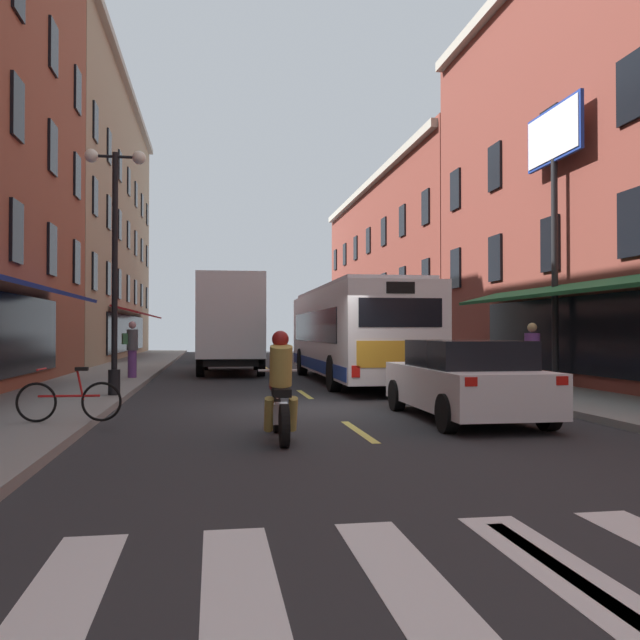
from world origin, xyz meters
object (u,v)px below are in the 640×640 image
Objects in this scene: sedan_near at (222,348)px; pedestrian_mid at (532,358)px; pedestrian_near at (132,348)px; transit_bus at (352,333)px; sedan_mid at (465,380)px; bicycle_near at (69,400)px; box_truck at (231,325)px; motorcycle_rider at (280,393)px; street_lamp_twin at (115,260)px; pedestrian_far at (384,344)px; billboard_sign at (554,172)px.

pedestrian_mid is at bearing -71.91° from sedan_near.
pedestrian_near is 12.63m from pedestrian_mid.
pedestrian_mid is at bearing -64.16° from transit_bus.
pedestrian_near is (-7.08, 1.28, -0.49)m from transit_bus.
sedan_mid is 7.00m from bicycle_near.
box_truck is 5.12m from pedestrian_near.
motorcycle_rider is 7.58m from street_lamp_twin.
bicycle_near is 0.97× the size of pedestrian_far.
pedestrian_near is at bearing -102.51° from sedan_near.
billboard_sign reaches higher than transit_bus.
billboard_sign is at bearing -147.21° from pedestrian_far.
billboard_sign is 1.34× the size of street_lamp_twin.
box_truck is at bearing 122.79° from pedestrian_near.
pedestrian_mid reaches higher than motorcycle_rider.
box_truck is at bearing 72.90° from street_lamp_twin.
box_truck is at bearing -88.74° from sedan_near.
pedestrian_mid reaches higher than sedan_near.
transit_bus is 1.96× the size of street_lamp_twin.
pedestrian_mid is (6.81, -11.37, -0.89)m from box_truck.
transit_bus reaches higher than sedan_mid.
pedestrian_far is (3.20, 8.13, -0.55)m from transit_bus.
motorcycle_rider is 1.21× the size of bicycle_near.
bicycle_near is at bearing -125.86° from transit_bus.
street_lamp_twin is (-3.02, -9.81, 1.45)m from box_truck.
pedestrian_mid is at bearing 17.82° from bicycle_near.
transit_bus is 8.76m from pedestrian_far.
motorcycle_rider is at bearing -154.81° from sedan_mid.
sedan_mid is at bearing 1.34° from bicycle_near.
bicycle_near is 0.94× the size of pedestrian_near.
transit_bus is 2.55× the size of sedan_mid.
bicycle_near is at bearing -154.66° from billboard_sign.
pedestrian_far is at bearing 60.29° from bicycle_near.
billboard_sign is 14.19m from bicycle_near.
sedan_mid is (3.92, -14.38, -1.16)m from box_truck.
billboard_sign is at bearing 25.34° from bicycle_near.
box_truck reaches higher than pedestrian_near.
billboard_sign is 7.73m from transit_bus.
sedan_near is at bearing 91.15° from motorcycle_rider.
billboard_sign is 4.55× the size of bicycle_near.
billboard_sign reaches higher than pedestrian_near.
pedestrian_mid reaches higher than sedan_mid.
bicycle_near is at bearing -90.63° from street_lamp_twin.
street_lamp_twin is (0.05, 4.73, 2.86)m from bicycle_near.
box_truck is 4.07× the size of pedestrian_far.
billboard_sign is at bearing 50.67° from pedestrian_near.
box_truck is 1.23× the size of street_lamp_twin.
pedestrian_far is at bearing -44.67° from sedan_near.
bicycle_near is at bearing 155.48° from motorcycle_rider.
pedestrian_mid is 10.22m from street_lamp_twin.
box_truck is 16.13m from motorcycle_rider.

